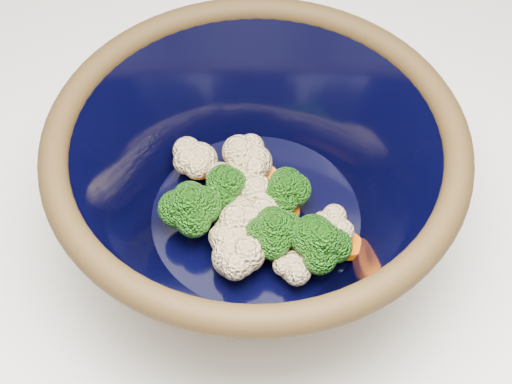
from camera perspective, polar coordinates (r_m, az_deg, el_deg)
name	(u,v)px	position (r m, az deg, el deg)	size (l,w,h in m)	color
mixing_bowl	(256,182)	(0.56, 0.00, 0.81)	(0.37, 0.37, 0.14)	black
vegetable_pile	(252,208)	(0.58, -0.31, -1.31)	(0.16, 0.14, 0.06)	#608442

